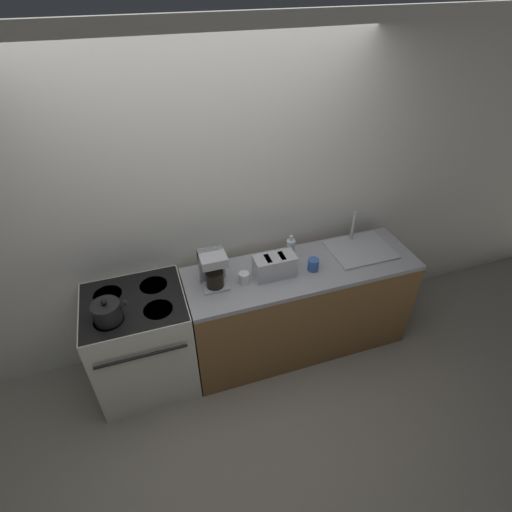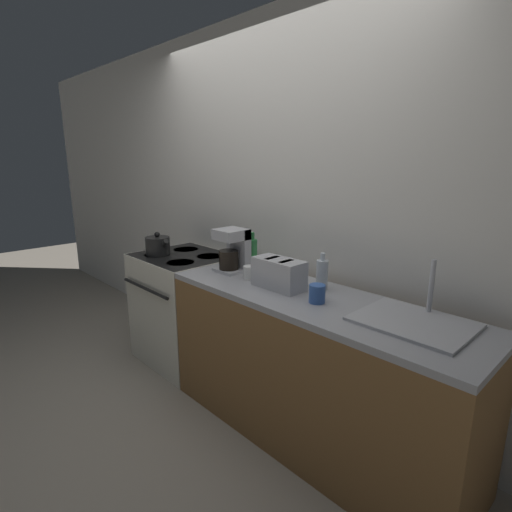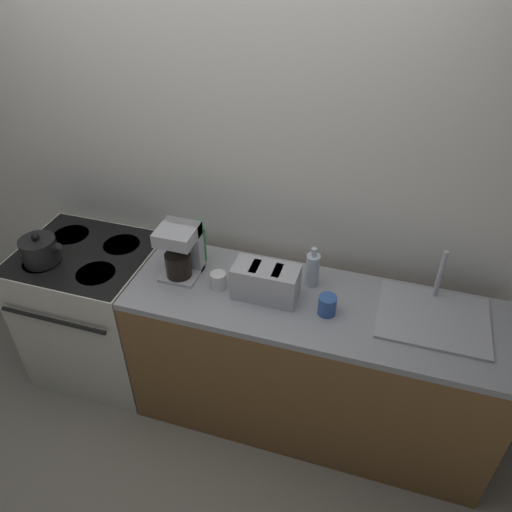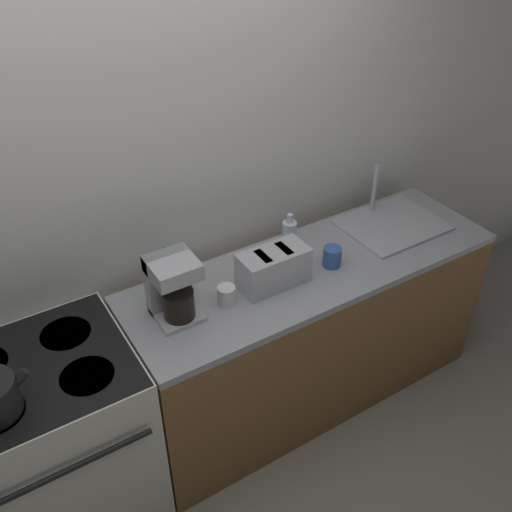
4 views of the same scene
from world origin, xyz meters
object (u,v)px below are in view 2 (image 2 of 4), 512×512
stove (186,306)px  toaster (279,274)px  cup_blue (317,294)px  coffee_maker (233,249)px  cup_white (250,273)px  kettle (158,246)px  bottle_clear (322,274)px  bottle_green (252,253)px

stove → toaster: size_ratio=2.78×
stove → toaster: bearing=-2.2°
toaster → cup_blue: toaster is taller
coffee_maker → cup_white: (0.22, -0.06, -0.11)m
kettle → toaster: kettle is taller
toaster → bottle_clear: (0.20, 0.16, 0.00)m
cup_blue → bottle_green: bearing=163.5°
stove → kettle: 0.54m
kettle → cup_white: (0.98, 0.08, -0.03)m
toaster → coffee_maker: size_ratio=1.10×
bottle_green → cup_white: bearing=-47.5°
bottle_clear → kettle: bearing=-170.2°
stove → toaster: toaster is taller
bottle_clear → toaster: bearing=-141.0°
stove → cup_white: size_ratio=10.28×
toaster → cup_white: size_ratio=3.71×
stove → coffee_maker: (0.60, 0.01, 0.58)m
kettle → bottle_green: 0.85m
bottle_clear → cup_blue: bottle_clear is taller
toaster → bottle_green: bottle_green is taller
bottle_clear → stove: bearing=-174.7°
toaster → cup_blue: 0.31m
toaster → cup_white: bearing=-178.4°
bottle_clear → cup_blue: bearing=-59.2°
kettle → coffee_maker: 0.78m
stove → bottle_clear: size_ratio=4.01×
coffee_maker → cup_blue: (0.78, -0.08, -0.10)m
bottle_green → bottle_clear: 0.62m
coffee_maker → bottle_green: 0.15m
kettle → stove: bearing=39.0°
cup_white → cup_blue: bearing=-2.6°
toaster → bottle_green: (-0.42, 0.18, 0.02)m
kettle → bottle_green: bearing=18.6°
stove → bottle_green: bottle_green is taller
coffee_maker → cup_white: size_ratio=3.38×
toaster → cup_blue: (0.31, -0.03, -0.04)m
toaster → bottle_clear: size_ratio=1.44×
kettle → cup_blue: bearing=2.0°
cup_blue → toaster: bearing=174.0°
stove → kettle: kettle is taller
coffee_maker → bottle_green: size_ratio=1.14×
stove → bottle_green: bearing=12.4°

